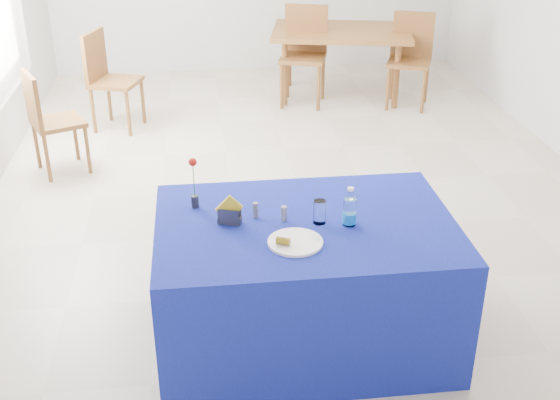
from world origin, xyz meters
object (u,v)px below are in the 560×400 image
(plate, at_px, (295,242))
(chair_win_b, at_px, (107,74))
(oak_table, at_px, (341,37))
(chair_win_a, at_px, (47,116))
(chair_bg_left, at_px, (304,48))
(water_bottle, at_px, (350,212))
(chair_bg_right, at_px, (411,53))
(blue_table, at_px, (305,282))

(plate, xyz_separation_m, chair_win_b, (-1.33, 3.81, -0.21))
(oak_table, height_order, chair_win_a, chair_win_a)
(chair_bg_left, bearing_deg, water_bottle, -78.74)
(oak_table, xyz_separation_m, chair_bg_right, (0.69, -0.34, -0.11))
(chair_win_a, height_order, chair_win_b, chair_win_b)
(plate, distance_m, water_bottle, 0.36)
(water_bottle, relative_size, chair_bg_right, 0.22)
(plate, height_order, blue_table, plate)
(water_bottle, distance_m, oak_table, 4.43)
(blue_table, bearing_deg, chair_bg_left, 81.36)
(plate, xyz_separation_m, chair_bg_left, (0.72, 4.39, -0.17))
(chair_win_b, bearing_deg, chair_bg_right, -64.21)
(chair_win_a, xyz_separation_m, chair_win_b, (0.39, 1.06, 0.04))
(oak_table, bearing_deg, chair_bg_left, -164.17)
(water_bottle, distance_m, chair_bg_right, 4.30)
(plate, bearing_deg, chair_bg_left, 80.67)
(chair_win_a, bearing_deg, chair_win_b, -44.98)
(water_bottle, bearing_deg, chair_win_a, 128.10)
(chair_win_b, bearing_deg, plate, -141.51)
(oak_table, bearing_deg, chair_win_a, -148.51)
(chair_bg_left, distance_m, chair_bg_right, 1.14)
(blue_table, xyz_separation_m, chair_win_a, (-1.81, 2.54, 0.14))
(blue_table, relative_size, chair_bg_left, 1.54)
(plate, bearing_deg, chair_win_a, 121.98)
(oak_table, height_order, chair_bg_left, chair_bg_left)
(water_bottle, bearing_deg, chair_bg_right, 69.07)
(blue_table, bearing_deg, chair_bg_right, 66.06)
(chair_bg_left, distance_m, chair_win_a, 2.94)
(blue_table, xyz_separation_m, water_bottle, (0.22, -0.05, 0.45))
(plate, distance_m, blue_table, 0.45)
(water_bottle, xyz_separation_m, chair_bg_left, (0.41, 4.22, -0.23))
(blue_table, height_order, oak_table, blue_table)
(plate, distance_m, chair_bg_left, 4.45)
(plate, bearing_deg, blue_table, 68.10)
(oak_table, bearing_deg, chair_bg_right, -26.19)
(water_bottle, bearing_deg, blue_table, 166.82)
(chair_win_a, bearing_deg, water_bottle, -166.48)
(water_bottle, distance_m, chair_win_b, 4.00)
(blue_table, bearing_deg, chair_win_b, 111.47)
(chair_win_a, bearing_deg, blue_table, -169.12)
(water_bottle, relative_size, oak_table, 0.13)
(chair_bg_left, bearing_deg, chair_bg_right, 5.76)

